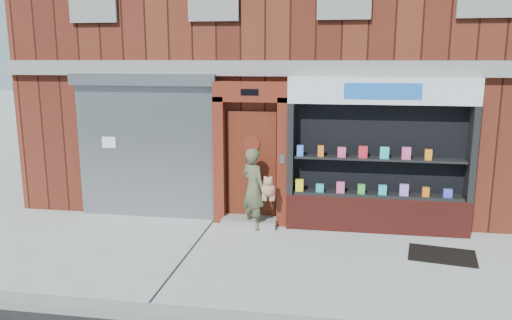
# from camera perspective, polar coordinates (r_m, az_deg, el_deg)

# --- Properties ---
(ground) EXTENTS (80.00, 80.00, 0.00)m
(ground) POSITION_cam_1_polar(r_m,az_deg,el_deg) (8.59, 2.27, -11.37)
(ground) COLOR #9E9E99
(ground) RESTS_ON ground
(building) EXTENTS (12.00, 8.16, 8.00)m
(building) POSITION_cam_1_polar(r_m,az_deg,el_deg) (13.89, 5.61, 14.21)
(building) COLOR #4C1B11
(building) RESTS_ON ground
(shutter_bay) EXTENTS (3.10, 0.30, 3.04)m
(shutter_bay) POSITION_cam_1_polar(r_m,az_deg,el_deg) (10.68, -12.51, 2.53)
(shutter_bay) COLOR gray
(shutter_bay) RESTS_ON ground
(red_door_bay) EXTENTS (1.52, 0.58, 2.90)m
(red_door_bay) POSITION_cam_1_polar(r_m,az_deg,el_deg) (10.04, -0.58, 0.73)
(red_door_bay) COLOR #5A1B0F
(red_door_bay) RESTS_ON ground
(pharmacy_bay) EXTENTS (3.50, 0.41, 3.00)m
(pharmacy_bay) POSITION_cam_1_polar(r_m,az_deg,el_deg) (9.89, 13.76, -0.27)
(pharmacy_bay) COLOR maroon
(pharmacy_bay) RESTS_ON ground
(woman) EXTENTS (0.82, 0.68, 1.63)m
(woman) POSITION_cam_1_polar(r_m,az_deg,el_deg) (9.85, -0.18, -3.28)
(woman) COLOR #525638
(woman) RESTS_ON ground
(doormat) EXTENTS (1.22, 0.95, 0.03)m
(doormat) POSITION_cam_1_polar(r_m,az_deg,el_deg) (9.32, 20.49, -10.15)
(doormat) COLOR black
(doormat) RESTS_ON ground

